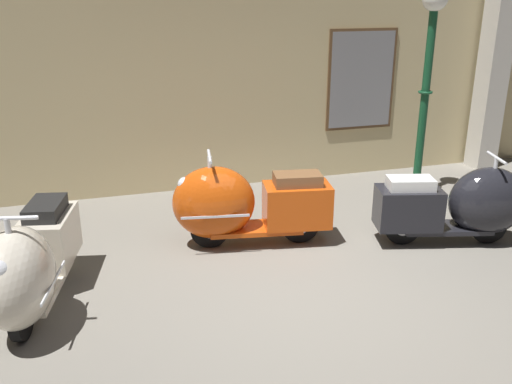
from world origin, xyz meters
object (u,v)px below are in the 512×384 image
scooter_0 (29,265)px  scooter_1 (240,205)px  lamppost (427,74)px  scooter_2 (463,204)px

scooter_0 → scooter_1: (2.13, 0.89, -0.00)m
scooter_1 → lamppost: 3.22m
lamppost → scooter_0: bearing=-160.0°
scooter_1 → scooter_2: 2.52m
scooter_1 → scooter_0: bearing=32.1°
lamppost → scooter_2: bearing=-104.6°
scooter_0 → scooter_1: 2.31m
scooter_1 → lamppost: (2.84, 0.92, 1.21)m
scooter_0 → lamppost: (4.98, 1.81, 1.21)m
scooter_0 → lamppost: size_ratio=0.66×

